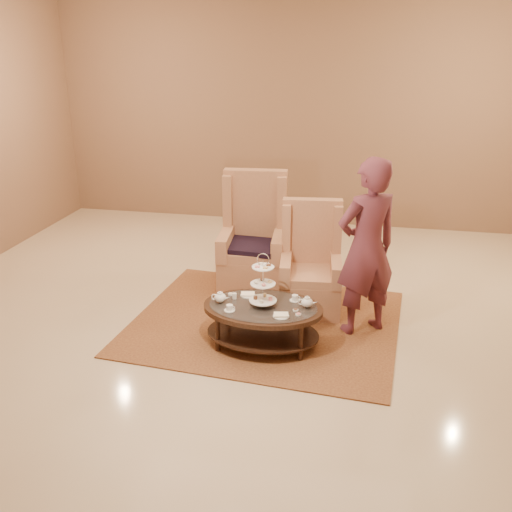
% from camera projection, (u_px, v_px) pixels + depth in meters
% --- Properties ---
extents(ground, '(8.00, 8.00, 0.00)m').
position_uv_depth(ground, '(252.00, 336.00, 5.91)').
color(ground, beige).
rests_on(ground, ground).
extents(ceiling, '(8.00, 8.00, 0.02)m').
position_uv_depth(ceiling, '(252.00, 336.00, 5.91)').
color(ceiling, beige).
rests_on(ceiling, ground).
extents(wall_back, '(8.00, 0.04, 3.50)m').
position_uv_depth(wall_back, '(304.00, 115.00, 8.94)').
color(wall_back, '#88634A').
rests_on(wall_back, ground).
extents(rug, '(2.97, 2.54, 0.01)m').
position_uv_depth(rug, '(265.00, 322.00, 6.17)').
color(rug, '#946234').
rests_on(rug, ground).
extents(tea_table, '(1.19, 0.82, 0.99)m').
position_uv_depth(tea_table, '(263.00, 313.00, 5.59)').
color(tea_table, black).
rests_on(tea_table, ground).
extents(armchair_left, '(0.83, 0.85, 1.42)m').
position_uv_depth(armchair_left, '(253.00, 250.00, 6.91)').
color(armchair_left, '#B67A55').
rests_on(armchair_left, ground).
extents(armchair_right, '(0.73, 0.75, 1.22)m').
position_uv_depth(armchair_right, '(310.00, 274.00, 6.39)').
color(armchair_right, '#B67A55').
rests_on(armchair_right, ground).
extents(person, '(0.81, 0.74, 1.85)m').
position_uv_depth(person, '(367.00, 248.00, 5.69)').
color(person, '#5C2733').
rests_on(person, ground).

